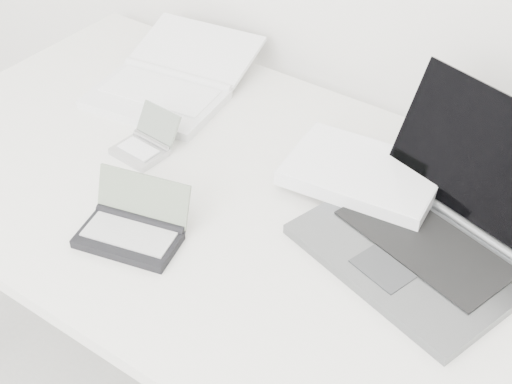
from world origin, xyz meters
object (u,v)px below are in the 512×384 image
Objects in this scene: palmtop_charcoal at (133,228)px; netbook_open_white at (168,84)px; laptop_large at (406,207)px; desk at (282,231)px.

netbook_open_white is at bearing 109.16° from palmtop_charcoal.
palmtop_charcoal is (-0.36, -0.30, -0.02)m from laptop_large.
laptop_large is 1.34× the size of netbook_open_white.
netbook_open_white is (-0.62, 0.09, -0.02)m from laptop_large.
desk is 3.00× the size of laptop_large.
netbook_open_white is (-0.43, 0.19, 0.07)m from desk.
laptop_large is (0.19, 0.10, 0.08)m from desk.
laptop_large reaches higher than netbook_open_white.
netbook_open_white is at bearing -172.12° from laptop_large.
palmtop_charcoal is (-0.17, -0.20, 0.07)m from desk.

